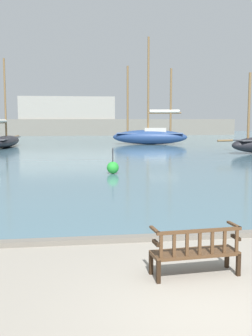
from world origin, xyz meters
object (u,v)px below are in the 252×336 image
(sailboat_far_port, at_px, (150,135))
(channel_buoy, at_px, (113,168))
(sailboat_mid_port, at_px, (6,140))
(park_bench, at_px, (195,251))

(sailboat_far_port, distance_m, channel_buoy, 24.66)
(sailboat_mid_port, bearing_deg, park_bench, -77.12)
(sailboat_mid_port, height_order, channel_buoy, sailboat_mid_port)
(park_bench, bearing_deg, sailboat_far_port, 79.69)
(sailboat_mid_port, bearing_deg, sailboat_far_port, 9.68)
(park_bench, bearing_deg, channel_buoy, 89.76)
(sailboat_far_port, height_order, channel_buoy, sailboat_far_port)
(sailboat_far_port, xyz_separation_m, sailboat_mid_port, (-14.85, -2.53, -0.37))
(park_bench, bearing_deg, sailboat_mid_port, 102.88)
(sailboat_far_port, distance_m, sailboat_mid_port, 15.06)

